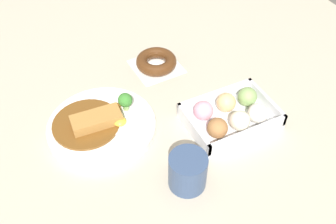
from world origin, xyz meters
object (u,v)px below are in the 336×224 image
object	(u,v)px
chocolate_ring_donut	(156,62)
curry_plate	(101,125)
coffee_mug	(188,171)
donut_box	(231,115)

from	to	relation	value
chocolate_ring_donut	curry_plate	bearing A→B (deg)	35.58
chocolate_ring_donut	coffee_mug	world-z (taller)	coffee_mug
curry_plate	chocolate_ring_donut	distance (m)	0.26
curry_plate	chocolate_ring_donut	world-z (taller)	curry_plate
curry_plate	donut_box	world-z (taller)	curry_plate
chocolate_ring_donut	coffee_mug	xyz separation A→B (m)	(0.10, 0.37, 0.02)
curry_plate	coffee_mug	distance (m)	0.25
chocolate_ring_donut	coffee_mug	bearing A→B (deg)	74.49
chocolate_ring_donut	coffee_mug	size ratio (longest dim) A/B	1.64
donut_box	chocolate_ring_donut	distance (m)	0.27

